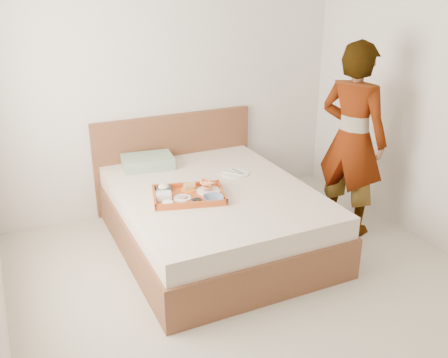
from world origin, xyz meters
TOP-DOWN VIEW (x-y plane):
  - ground at (0.00, 0.00)m, footprint 3.50×4.00m
  - wall_back at (0.00, 2.00)m, footprint 3.50×0.01m
  - bed at (-0.01, 1.00)m, footprint 1.65×2.00m
  - headboard at (-0.01, 1.97)m, footprint 1.65×0.06m
  - pillow at (-0.36, 1.74)m, footprint 0.50×0.37m
  - tray at (-0.27, 0.92)m, footprint 0.67×0.56m
  - prawn_plate at (-0.08, 0.94)m, footprint 0.24×0.24m
  - navy_bowl_big at (-0.12, 0.75)m, footprint 0.20×0.20m
  - sauce_dish at (-0.26, 0.76)m, footprint 0.10×0.10m
  - meat_plate at (-0.33, 0.89)m, footprint 0.18×0.18m
  - bread_plate at (-0.21, 1.04)m, footprint 0.17×0.17m
  - salad_bowl at (-0.42, 1.10)m, footprint 0.16×0.16m
  - plastic_tub at (-0.47, 0.96)m, footprint 0.14×0.13m
  - cheese_round at (-0.48, 0.83)m, footprint 0.10×0.10m
  - dinner_plate at (0.32, 1.24)m, footprint 0.34×0.34m
  - person at (1.24, 0.76)m, footprint 0.63×0.75m

SIDE VIEW (x-z plane):
  - ground at x=0.00m, z-range -0.01..0.01m
  - bed at x=-0.01m, z-range 0.00..0.53m
  - headboard at x=-0.01m, z-range 0.00..0.95m
  - dinner_plate at x=0.32m, z-range 0.53..0.54m
  - meat_plate at x=-0.33m, z-range 0.55..0.56m
  - bread_plate at x=-0.21m, z-range 0.55..0.56m
  - prawn_plate at x=-0.08m, z-range 0.55..0.56m
  - tray at x=-0.27m, z-range 0.53..0.58m
  - cheese_round at x=-0.48m, z-range 0.55..0.58m
  - sauce_dish at x=-0.26m, z-range 0.55..0.58m
  - salad_bowl at x=-0.42m, z-range 0.55..0.59m
  - navy_bowl_big at x=-0.12m, z-range 0.55..0.59m
  - plastic_tub at x=-0.47m, z-range 0.55..0.60m
  - pillow at x=-0.36m, z-range 0.53..0.64m
  - person at x=1.24m, z-range 0.00..1.74m
  - wall_back at x=0.00m, z-range 0.00..2.60m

